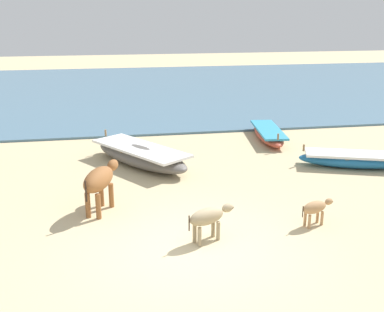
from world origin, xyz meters
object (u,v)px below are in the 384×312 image
at_px(calf_far_dun, 208,217).
at_px(cow_second_adult_brown, 100,180).
at_px(fishing_boat_5, 354,159).
at_px(calf_near_tan, 315,208).
at_px(fishing_boat_2, 268,134).
at_px(fishing_boat_0, 141,155).

bearing_deg(calf_far_dun, cow_second_adult_brown, 114.88).
distance_m(fishing_boat_5, calf_near_tan, 4.38).
relative_size(fishing_boat_2, cow_second_adult_brown, 2.07).
height_order(fishing_boat_0, calf_near_tan, fishing_boat_0).
bearing_deg(fishing_boat_5, fishing_boat_0, 7.57).
bearing_deg(fishing_boat_0, calf_far_dun, 156.26).
height_order(fishing_boat_0, cow_second_adult_brown, cow_second_adult_brown).
xyz_separation_m(fishing_boat_0, calf_near_tan, (3.34, -4.69, 0.09)).
xyz_separation_m(calf_far_dun, cow_second_adult_brown, (-2.09, 1.83, 0.24)).
distance_m(calf_near_tan, cow_second_adult_brown, 4.74).
xyz_separation_m(fishing_boat_5, calf_far_dun, (-5.10, -3.71, 0.27)).
distance_m(fishing_boat_0, cow_second_adult_brown, 3.37).
xyz_separation_m(fishing_boat_0, fishing_boat_2, (4.61, 2.02, -0.08)).
distance_m(calf_far_dun, cow_second_adult_brown, 2.79).
bearing_deg(fishing_boat_2, fishing_boat_0, -59.46).
bearing_deg(fishing_boat_5, cow_second_adult_brown, 34.00).
bearing_deg(calf_far_dun, fishing_boat_2, 38.62).
relative_size(fishing_boat_0, fishing_boat_5, 1.16).
relative_size(fishing_boat_0, fishing_boat_2, 1.18).
bearing_deg(fishing_boat_0, cow_second_adult_brown, 125.58).
bearing_deg(fishing_boat_5, calf_near_tan, 70.88).
bearing_deg(calf_near_tan, calf_far_dun, 167.29).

